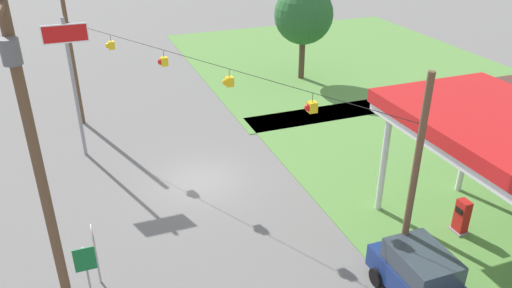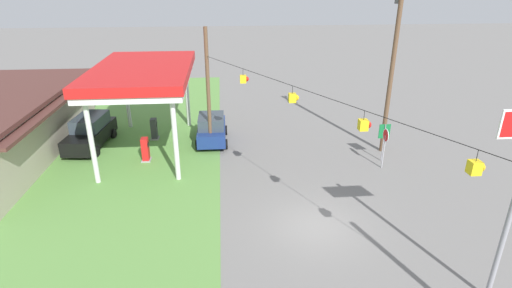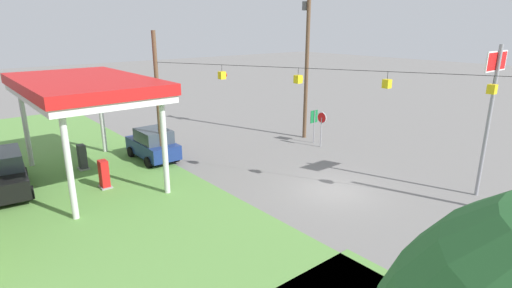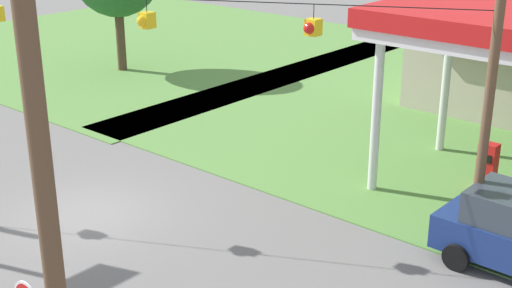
% 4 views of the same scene
% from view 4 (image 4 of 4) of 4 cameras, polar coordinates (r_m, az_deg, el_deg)
% --- Properties ---
extents(ground_plane, '(160.00, 160.00, 0.00)m').
position_cam_4_polar(ground_plane, '(20.95, -13.28, -5.49)').
color(ground_plane, slate).
extents(grass_verge_opposite_corner, '(24.00, 24.00, 0.04)m').
position_cam_4_polar(grass_verge_opposite_corner, '(42.34, -8.88, 8.04)').
color(grass_verge_opposite_corner, '#5B8E42').
rests_on(grass_verge_opposite_corner, ground).
extents(fuel_pump_near, '(0.71, 0.56, 1.53)m').
position_cam_4_polar(fuel_pump_near, '(22.74, 17.98, -1.85)').
color(fuel_pump_near, gray).
rests_on(fuel_pump_near, ground).
extents(utility_pole_main, '(2.20, 0.44, 11.29)m').
position_cam_4_polar(utility_pole_main, '(9.07, -17.06, 2.15)').
color(utility_pole_main, brown).
rests_on(utility_pole_main, ground).
extents(signal_span_gantry, '(18.76, 10.24, 7.93)m').
position_cam_4_polar(signal_span_gantry, '(19.48, -14.35, 6.08)').
color(signal_span_gantry, brown).
rests_on(signal_span_gantry, ground).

